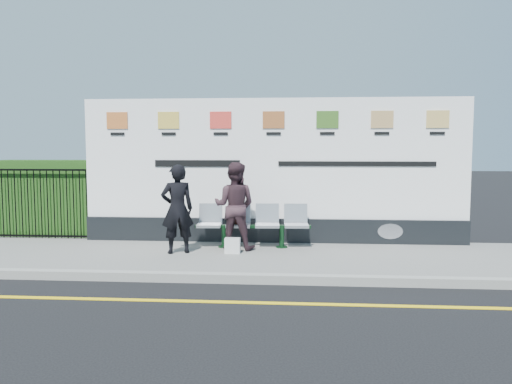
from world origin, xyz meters
TOP-DOWN VIEW (x-y plane):
  - ground at (0.00, 0.00)m, footprint 80.00×80.00m
  - pavement at (0.00, 2.50)m, footprint 14.00×3.00m
  - kerb at (0.00, 1.00)m, footprint 14.00×0.18m
  - yellow_line at (0.00, 0.00)m, footprint 14.00×0.10m
  - billboard at (0.50, 3.85)m, footprint 8.00×0.30m
  - hedge at (-4.58, 4.30)m, footprint 2.35×0.70m
  - railing at (-4.58, 3.85)m, footprint 2.05×0.06m
  - bench at (0.12, 3.19)m, footprint 2.23×0.69m
  - woman_left at (-1.25, 2.55)m, footprint 0.72×0.60m
  - woman_right at (-0.22, 3.00)m, footprint 0.90×0.74m
  - handbag_brown at (-0.17, 3.17)m, footprint 0.29×0.15m
  - carrier_bag_white at (-0.22, 2.61)m, footprint 0.29×0.17m

SIDE VIEW (x-z plane):
  - ground at x=0.00m, z-range 0.00..0.00m
  - yellow_line at x=0.00m, z-range 0.00..0.01m
  - pavement at x=0.00m, z-range 0.00..0.12m
  - kerb at x=0.00m, z-range 0.00..0.14m
  - carrier_bag_white at x=-0.22m, z-range 0.12..0.41m
  - bench at x=0.12m, z-range 0.12..0.59m
  - handbag_brown at x=-0.17m, z-range 0.59..0.81m
  - railing at x=-4.58m, z-range 0.12..1.66m
  - woman_left at x=-1.25m, z-range 0.12..1.79m
  - woman_right at x=-0.22m, z-range 0.12..1.82m
  - hedge at x=-4.58m, z-range 0.12..1.82m
  - billboard at x=0.50m, z-range -0.08..2.92m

